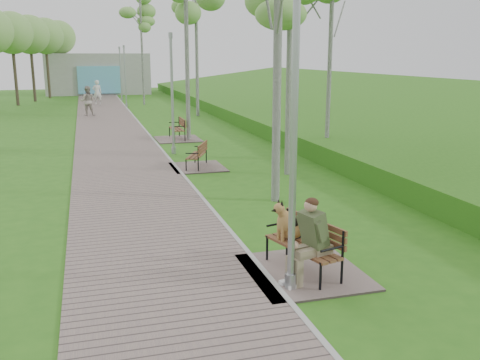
% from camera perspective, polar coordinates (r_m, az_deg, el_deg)
% --- Properties ---
extents(ground, '(120.00, 120.00, 0.00)m').
position_cam_1_polar(ground, '(7.53, 9.95, -18.03)').
color(ground, '#2C6518').
rests_on(ground, ground).
extents(walkway, '(3.50, 67.00, 0.04)m').
position_cam_1_polar(walkway, '(27.54, -13.50, 4.80)').
color(walkway, '#75625F').
rests_on(walkway, ground).
extents(kerb, '(0.10, 67.00, 0.05)m').
position_cam_1_polar(kerb, '(27.67, -9.87, 5.02)').
color(kerb, '#999993').
rests_on(kerb, ground).
extents(embankment, '(14.00, 70.00, 1.60)m').
position_cam_1_polar(embankment, '(30.02, 13.98, 5.41)').
color(embankment, '#3C7C1E').
rests_on(embankment, ground).
extents(building_north, '(10.00, 5.20, 4.00)m').
position_cam_1_polar(building_north, '(56.77, -14.90, 10.89)').
color(building_north, '#9E9E99').
rests_on(building_north, ground).
extents(bench_main, '(2.03, 2.25, 1.77)m').
position_cam_1_polar(bench_main, '(9.71, 6.50, -7.26)').
color(bench_main, '#75625F').
rests_on(bench_main, ground).
extents(bench_second, '(1.80, 2.00, 1.10)m').
position_cam_1_polar(bench_second, '(18.83, -4.65, 1.92)').
color(bench_second, '#75625F').
rests_on(bench_second, ground).
extents(bench_third, '(2.02, 2.25, 1.24)m').
position_cam_1_polar(bench_third, '(25.24, -6.72, 4.82)').
color(bench_third, '#75625F').
rests_on(bench_third, ground).
extents(lamp_post_near, '(0.20, 0.20, 5.09)m').
position_cam_1_polar(lamp_post_near, '(8.56, 5.73, 3.04)').
color(lamp_post_near, '#9C9EA4').
rests_on(lamp_post_near, ground).
extents(lamp_post_second, '(0.18, 0.18, 4.71)m').
position_cam_1_polar(lamp_post_second, '(21.37, -7.23, 8.61)').
color(lamp_post_second, '#9C9EA4').
rests_on(lamp_post_second, ground).
extents(lamp_post_third, '(0.18, 0.18, 4.57)m').
position_cam_1_polar(lamp_post_third, '(41.73, -12.13, 10.54)').
color(lamp_post_third, '#9C9EA4').
rests_on(lamp_post_third, ground).
extents(lamp_post_far, '(0.18, 0.18, 4.55)m').
position_cam_1_polar(lamp_post_far, '(48.08, -12.60, 10.82)').
color(lamp_post_far, '#9C9EA4').
rests_on(lamp_post_far, ground).
extents(pedestrian_near, '(0.74, 0.51, 1.94)m').
position_cam_1_polar(pedestrian_near, '(44.15, -14.99, 9.00)').
color(pedestrian_near, silver).
rests_on(pedestrian_near, ground).
extents(pedestrian_far, '(1.01, 0.82, 1.93)m').
position_cam_1_polar(pedestrian_far, '(36.16, -15.96, 8.10)').
color(pedestrian_far, '#A1958C').
rests_on(pedestrian_far, ground).
extents(birch_distant_a, '(2.23, 2.23, 8.78)m').
position_cam_1_polar(birch_distant_a, '(43.66, -10.56, 16.97)').
color(birch_distant_a, silver).
rests_on(birch_distant_a, ground).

